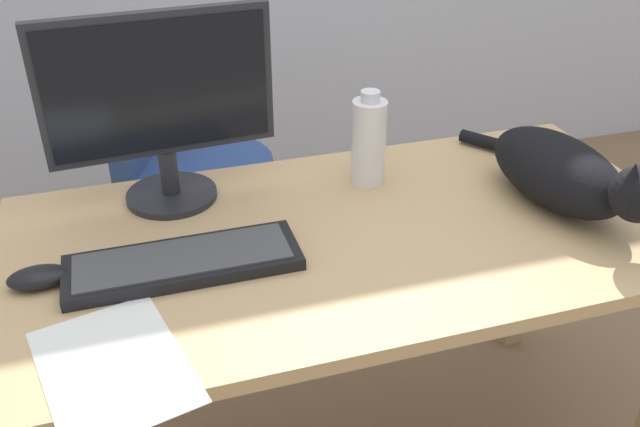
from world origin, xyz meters
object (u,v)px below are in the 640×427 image
object	(u,v)px
computer_mouse	(38,277)
water_bottle	(369,141)
office_chair	(189,197)
monitor	(160,103)
cat	(565,173)
keyboard	(184,262)

from	to	relation	value
computer_mouse	water_bottle	size ratio (longest dim) A/B	0.50
office_chair	monitor	world-z (taller)	monitor
monitor	water_bottle	xyz separation A→B (m)	(0.44, -0.05, -0.12)
cat	water_bottle	xyz separation A→B (m)	(-0.36, 0.23, 0.02)
office_chair	keyboard	xyz separation A→B (m)	(-0.09, -0.82, 0.32)
keyboard	water_bottle	world-z (taller)	water_bottle
office_chair	keyboard	bearing A→B (deg)	-96.26
monitor	water_bottle	bearing A→B (deg)	-6.75
office_chair	monitor	bearing A→B (deg)	-98.40
monitor	computer_mouse	world-z (taller)	monitor
computer_mouse	water_bottle	world-z (taller)	water_bottle
computer_mouse	keyboard	bearing A→B (deg)	-5.11
keyboard	cat	world-z (taller)	cat
cat	computer_mouse	xyz separation A→B (m)	(-1.08, 0.03, -0.06)
office_chair	water_bottle	size ratio (longest dim) A/B	4.21
office_chair	cat	bearing A→B (deg)	-48.79
cat	computer_mouse	size ratio (longest dim) A/B	5.55
keyboard	computer_mouse	xyz separation A→B (m)	(-0.26, 0.02, 0.00)
monitor	keyboard	distance (m)	0.35
office_chair	cat	xyz separation A→B (m)	(0.73, -0.83, 0.39)
computer_mouse	cat	bearing A→B (deg)	-1.44
office_chair	keyboard	size ratio (longest dim) A/B	2.12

